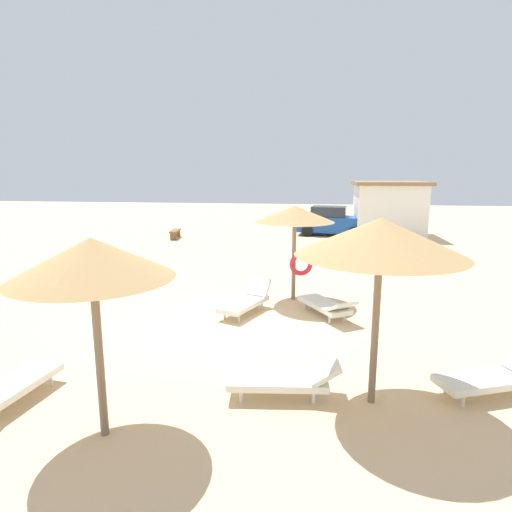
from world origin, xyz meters
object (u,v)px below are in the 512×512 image
lounger_0 (246,301)px  parked_car (331,221)px  lounger_5 (327,305)px  beach_cabana (388,208)px  parasol_1 (381,238)px  lounger_1 (285,379)px  lounger_6 (493,377)px  parasol_4 (92,259)px  bench_0 (175,232)px  lounger_4 (6,388)px  parasol_0 (295,216)px

lounger_0 → parked_car: size_ratio=0.47×
lounger_0 → lounger_5: lounger_0 is taller
lounger_5 → parked_car: 14.81m
lounger_0 → beach_cabana: size_ratio=0.47×
parasol_1 → beach_cabana: beach_cabana is taller
parasol_1 → lounger_1: parasol_1 is taller
lounger_0 → lounger_6: bearing=-37.5°
parasol_4 → bench_0: parasol_4 is taller
lounger_0 → lounger_6: size_ratio=0.98×
lounger_0 → lounger_1: (1.33, -4.25, -0.01)m
lounger_4 → lounger_5: bearing=44.1°
lounger_0 → parasol_1: bearing=-56.8°
parasol_1 → lounger_6: 3.25m
bench_0 → parked_car: bearing=15.9°
lounger_1 → lounger_5: size_ratio=1.00×
lounger_0 → lounger_1: bearing=-72.6°
parasol_1 → bench_0: size_ratio=2.00×
lounger_4 → beach_cabana: bearing=65.4°
lounger_0 → parked_car: (2.80, 14.73, 0.50)m
lounger_6 → parasol_0: bearing=125.5°
parasol_0 → lounger_1: bearing=-88.7°
lounger_0 → beach_cabana: bearing=67.8°
lounger_5 → lounger_6: 4.55m
lounger_4 → beach_cabana: (9.23, 20.13, 1.29)m
parked_car → beach_cabana: size_ratio=1.01×
parasol_1 → lounger_1: size_ratio=1.57×
parasol_4 → beach_cabana: (7.29, 20.63, -1.00)m
parasol_4 → parasol_0: bearing=71.2°
beach_cabana → lounger_5: bearing=-104.7°
lounger_4 → lounger_5: size_ratio=0.99×
lounger_0 → lounger_4: (-3.13, -5.17, -0.01)m
lounger_1 → beach_cabana: bearing=76.1°
parked_car → lounger_1: bearing=-94.4°
lounger_5 → parked_car: parked_car is taller
parked_car → bench_0: bearing=-164.1°
parasol_0 → lounger_6: bearing=-54.5°
parasol_0 → lounger_4: (-4.34, -6.57, -2.19)m
parasol_4 → parasol_1: bearing=19.9°
parasol_0 → parked_car: (1.60, 13.33, -1.68)m
parasol_0 → beach_cabana: (4.89, 13.56, -0.90)m
lounger_0 → parasol_4: bearing=-102.0°
parked_car → beach_cabana: bearing=4.0°
parasol_1 → lounger_5: 4.89m
parasol_0 → lounger_1: parasol_0 is taller
parasol_0 → parasol_1: size_ratio=0.91×
lounger_6 → beach_cabana: 18.76m
lounger_4 → bench_0: size_ratio=1.26×
parasol_1 → lounger_0: size_ratio=1.58×
parasol_1 → parasol_0: bearing=105.5°
lounger_4 → bench_0: lounger_4 is taller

